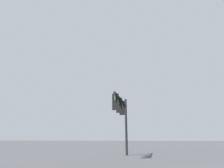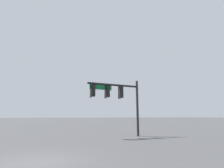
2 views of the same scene
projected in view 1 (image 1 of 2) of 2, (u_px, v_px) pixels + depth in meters
signal_pole_near at (122, 111)px, 15.93m from camera, size 5.38×0.67×5.52m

